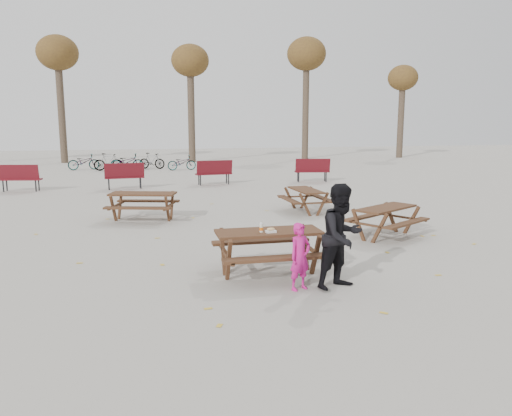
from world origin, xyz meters
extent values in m
plane|color=gray|center=(0.00, 0.00, 0.00)|extent=(80.00, 80.00, 0.00)
cube|color=#331C12|center=(0.00, 0.00, 0.75)|extent=(1.80, 0.70, 0.05)
cube|color=#331C12|center=(0.00, -0.60, 0.45)|extent=(1.80, 0.25, 0.05)
cube|color=#331C12|center=(0.00, 0.60, 0.45)|extent=(1.80, 0.25, 0.05)
cylinder|color=#331C12|center=(-0.75, -0.30, 0.36)|extent=(0.08, 0.08, 0.73)
cylinder|color=#331C12|center=(-0.75, 0.30, 0.36)|extent=(0.08, 0.08, 0.73)
cylinder|color=#331C12|center=(0.75, -0.30, 0.36)|extent=(0.08, 0.08, 0.73)
cylinder|color=#331C12|center=(0.75, 0.30, 0.36)|extent=(0.08, 0.08, 0.73)
cube|color=silver|center=(0.00, -0.14, 0.79)|extent=(0.18, 0.11, 0.03)
ellipsoid|color=tan|center=(0.00, -0.14, 0.83)|extent=(0.14, 0.06, 0.05)
cylinder|color=silver|center=(-0.15, -0.09, 0.85)|extent=(0.06, 0.06, 0.15)
cylinder|color=#E15D0B|center=(-0.15, -0.09, 0.83)|extent=(0.07, 0.07, 0.05)
cylinder|color=white|center=(-0.15, -0.09, 0.94)|extent=(0.03, 0.03, 0.02)
imported|color=#C7187B|center=(0.29, -0.88, 0.54)|extent=(0.46, 0.39, 1.07)
imported|color=black|center=(0.96, -0.93, 0.84)|extent=(1.00, 0.91, 1.68)
imported|color=black|center=(-5.27, 20.36, 0.43)|extent=(1.73, 0.94, 0.86)
imported|color=black|center=(-3.92, 19.58, 0.46)|extent=(1.57, 0.55, 0.93)
imported|color=black|center=(-2.96, 19.47, 0.46)|extent=(1.80, 0.78, 0.92)
imported|color=black|center=(-1.65, 20.14, 0.44)|extent=(1.52, 0.95, 0.88)
imported|color=black|center=(-0.08, 19.03, 0.40)|extent=(1.57, 0.69, 0.80)
cylinder|color=#382B21|center=(-7.00, 25.50, 3.15)|extent=(0.44, 0.44, 6.30)
ellipsoid|color=brown|center=(-7.00, 25.50, 6.75)|extent=(2.52, 2.52, 2.14)
cylinder|color=#382B21|center=(1.00, 24.50, 2.97)|extent=(0.44, 0.44, 5.95)
ellipsoid|color=brown|center=(1.00, 24.50, 6.38)|extent=(2.38, 2.38, 2.02)
cylinder|color=#382B21|center=(9.00, 25.50, 3.32)|extent=(0.44, 0.44, 6.65)
ellipsoid|color=brown|center=(9.00, 25.50, 7.12)|extent=(2.66, 2.66, 2.26)
cylinder|color=#382B21|center=(16.00, 25.00, 2.62)|extent=(0.44, 0.44, 5.25)
ellipsoid|color=brown|center=(16.00, 25.00, 5.62)|extent=(2.10, 2.10, 1.79)
camera|label=1|loc=(-2.03, -8.11, 2.64)|focal=35.00mm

